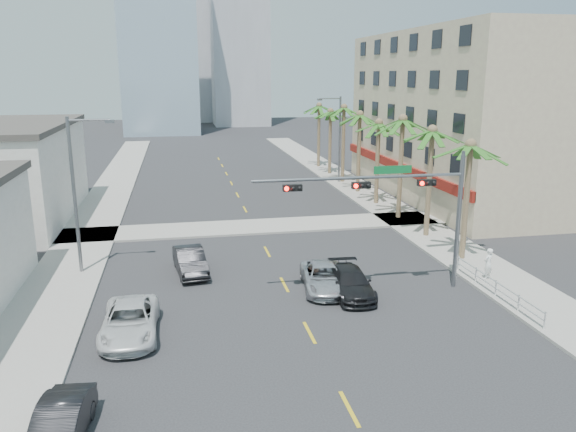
% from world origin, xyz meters
% --- Properties ---
extents(ground, '(260.00, 260.00, 0.00)m').
position_xyz_m(ground, '(0.00, 0.00, 0.00)').
color(ground, '#262628').
rests_on(ground, ground).
extents(sidewalk_right, '(4.00, 120.00, 0.15)m').
position_xyz_m(sidewalk_right, '(12.00, 20.00, 0.07)').
color(sidewalk_right, gray).
rests_on(sidewalk_right, ground).
extents(sidewalk_left, '(4.00, 120.00, 0.15)m').
position_xyz_m(sidewalk_left, '(-12.00, 20.00, 0.07)').
color(sidewalk_left, gray).
rests_on(sidewalk_left, ground).
extents(sidewalk_cross, '(80.00, 4.00, 0.15)m').
position_xyz_m(sidewalk_cross, '(0.00, 22.00, 0.07)').
color(sidewalk_cross, gray).
rests_on(sidewalk_cross, ground).
extents(building_right, '(15.25, 28.00, 15.00)m').
position_xyz_m(building_right, '(21.99, 30.00, 7.50)').
color(building_right, tan).
rests_on(building_right, ground).
extents(tower_far_left, '(14.00, 14.00, 48.00)m').
position_xyz_m(tower_far_left, '(-8.00, 95.00, 24.00)').
color(tower_far_left, '#99B2C6').
rests_on(tower_far_left, ground).
extents(tower_far_center, '(16.00, 16.00, 42.00)m').
position_xyz_m(tower_far_center, '(-3.00, 125.00, 21.00)').
color(tower_far_center, '#ADADB2').
rests_on(tower_far_center, ground).
extents(traffic_signal_mast, '(11.12, 0.54, 7.20)m').
position_xyz_m(traffic_signal_mast, '(5.78, 7.95, 5.06)').
color(traffic_signal_mast, slate).
rests_on(traffic_signal_mast, ground).
extents(palm_tree_0, '(4.80, 4.80, 7.80)m').
position_xyz_m(palm_tree_0, '(11.60, 12.00, 7.08)').
color(palm_tree_0, brown).
rests_on(palm_tree_0, ground).
extents(palm_tree_1, '(4.80, 4.80, 8.16)m').
position_xyz_m(palm_tree_1, '(11.60, 17.20, 7.43)').
color(palm_tree_1, brown).
rests_on(palm_tree_1, ground).
extents(palm_tree_2, '(4.80, 4.80, 8.52)m').
position_xyz_m(palm_tree_2, '(11.60, 22.40, 7.78)').
color(palm_tree_2, brown).
rests_on(palm_tree_2, ground).
extents(palm_tree_3, '(4.80, 4.80, 7.80)m').
position_xyz_m(palm_tree_3, '(11.60, 27.60, 7.08)').
color(palm_tree_3, brown).
rests_on(palm_tree_3, ground).
extents(palm_tree_4, '(4.80, 4.80, 8.16)m').
position_xyz_m(palm_tree_4, '(11.60, 32.80, 7.43)').
color(palm_tree_4, brown).
rests_on(palm_tree_4, ground).
extents(palm_tree_5, '(4.80, 4.80, 8.52)m').
position_xyz_m(palm_tree_5, '(11.60, 38.00, 7.78)').
color(palm_tree_5, brown).
rests_on(palm_tree_5, ground).
extents(palm_tree_6, '(4.80, 4.80, 7.80)m').
position_xyz_m(palm_tree_6, '(11.60, 43.20, 7.08)').
color(palm_tree_6, brown).
rests_on(palm_tree_6, ground).
extents(palm_tree_7, '(4.80, 4.80, 8.16)m').
position_xyz_m(palm_tree_7, '(11.60, 48.40, 7.43)').
color(palm_tree_7, brown).
rests_on(palm_tree_7, ground).
extents(streetlight_left, '(2.55, 0.25, 9.00)m').
position_xyz_m(streetlight_left, '(-11.00, 14.00, 5.06)').
color(streetlight_left, slate).
rests_on(streetlight_left, ground).
extents(streetlight_right, '(2.55, 0.25, 9.00)m').
position_xyz_m(streetlight_right, '(11.00, 38.00, 5.06)').
color(streetlight_right, slate).
rests_on(streetlight_right, ground).
extents(guardrail, '(0.08, 8.08, 1.00)m').
position_xyz_m(guardrail, '(10.30, 6.00, 0.67)').
color(guardrail, silver).
rests_on(guardrail, ground).
extents(car_parked_mid, '(1.78, 4.14, 1.33)m').
position_xyz_m(car_parked_mid, '(-9.40, -2.05, 0.66)').
color(car_parked_mid, black).
rests_on(car_parked_mid, ground).
extents(car_parked_far, '(2.42, 5.14, 1.42)m').
position_xyz_m(car_parked_far, '(-7.82, 5.21, 0.71)').
color(car_parked_far, silver).
rests_on(car_parked_far, ground).
extents(car_lane_left, '(2.09, 4.62, 1.47)m').
position_xyz_m(car_lane_left, '(-5.00, 12.90, 0.74)').
color(car_lane_left, black).
rests_on(car_lane_left, ground).
extents(car_lane_center, '(2.79, 5.07, 1.35)m').
position_xyz_m(car_lane_center, '(1.96, 8.94, 0.67)').
color(car_lane_center, silver).
rests_on(car_lane_center, ground).
extents(car_lane_right, '(2.19, 4.77, 1.35)m').
position_xyz_m(car_lane_right, '(3.15, 7.93, 0.67)').
color(car_lane_right, black).
rests_on(car_lane_right, ground).
extents(pedestrian, '(0.76, 0.67, 1.76)m').
position_xyz_m(pedestrian, '(11.19, 8.36, 1.03)').
color(pedestrian, white).
rests_on(pedestrian, sidewalk_right).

